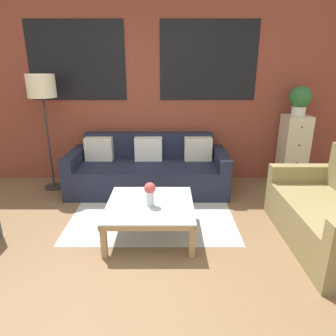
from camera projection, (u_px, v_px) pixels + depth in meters
ground_plane at (126, 275)px, 2.62m from camera, size 16.00×16.00×0.00m
wall_back_brick at (143, 89)px, 4.47m from camera, size 8.40×0.09×2.80m
rug at (153, 210)px, 3.79m from camera, size 1.95×1.63×0.00m
couch_dark at (148, 171)px, 4.37m from camera, size 2.24×0.88×0.78m
settee_vintage at (335, 217)px, 2.98m from camera, size 0.80×1.51×0.92m
coffee_table at (150, 208)px, 3.16m from camera, size 0.91×0.91×0.36m
floor_lamp at (41, 91)px, 4.05m from camera, size 0.38×0.38×1.63m
drawer_cabinet at (292, 150)px, 4.50m from camera, size 0.36×0.39×1.05m
potted_plant at (300, 99)px, 4.26m from camera, size 0.31×0.31×0.41m
flower_vase at (150, 192)px, 3.06m from camera, size 0.12×0.12×0.25m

